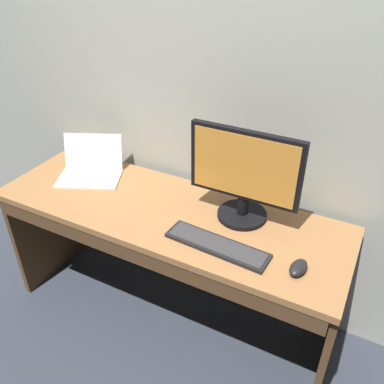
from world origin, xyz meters
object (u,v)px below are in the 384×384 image
Objects in this scene: computer_mouse at (298,268)px; wired_keyboard at (217,245)px; laptop_white at (91,168)px; external_monitor at (244,176)px.

wired_keyboard is at bearing -168.86° from computer_mouse.
external_monitor is (0.87, 0.01, 0.18)m from laptop_white.
wired_keyboard is 4.31× the size of computer_mouse.
wired_keyboard is 0.34m from computer_mouse.
laptop_white is 0.89m from external_monitor.
external_monitor reaches higher than laptop_white.
external_monitor is at bearing 0.56° from laptop_white.
external_monitor is 0.32m from wired_keyboard.
laptop_white reaches higher than computer_mouse.
external_monitor is 1.09× the size of wired_keyboard.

